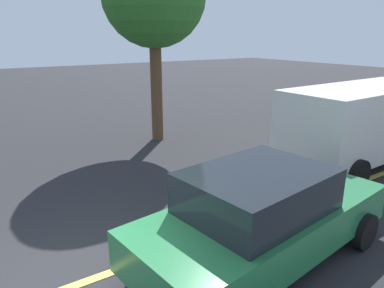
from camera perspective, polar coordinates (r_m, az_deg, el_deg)
The scene contains 4 objects.
ground_plane at distance 5.84m, azimuth -19.09°, elevation -21.03°, with size 80.00×80.00×0.00m, color #262628.
lane_marking_centre at distance 6.94m, azimuth 6.23°, elevation -13.41°, with size 28.00×0.16×0.01m, color #E0D14C.
white_van at distance 10.92m, azimuth 25.80°, elevation 3.47°, with size 5.26×2.39×2.20m.
car_green_far_lane at distance 5.80m, azimuth 11.26°, elevation -11.15°, with size 4.73×2.52×1.59m.
Camera 1 is at (-0.85, -4.59, 3.52)m, focal length 33.18 mm.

